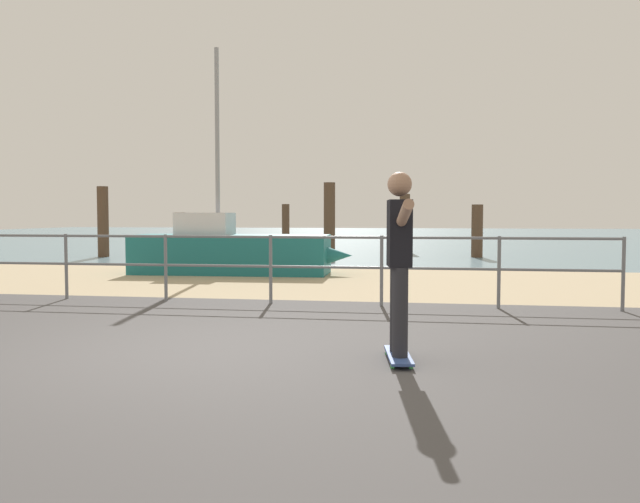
% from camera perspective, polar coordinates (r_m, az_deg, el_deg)
% --- Properties ---
extents(ground_plane, '(24.00, 10.00, 0.04)m').
position_cam_1_polar(ground_plane, '(5.50, -16.25, -11.08)').
color(ground_plane, '#474444').
rests_on(ground_plane, ground).
extents(beach_strip, '(24.00, 6.00, 0.04)m').
position_cam_1_polar(beach_strip, '(13.08, -0.99, -2.67)').
color(beach_strip, tan).
rests_on(beach_strip, ground).
extents(sea_surface, '(72.00, 50.00, 0.04)m').
position_cam_1_polar(sea_surface, '(40.89, 5.99, 1.33)').
color(sea_surface, slate).
rests_on(sea_surface, ground).
extents(railing_fence, '(13.34, 0.05, 1.05)m').
position_cam_1_polar(railing_fence, '(10.21, -13.47, -0.48)').
color(railing_fence, slate).
rests_on(railing_fence, ground).
extents(sailboat, '(4.99, 1.56, 5.08)m').
position_cam_1_polar(sailboat, '(14.72, -7.25, -0.00)').
color(sailboat, '#19666B').
rests_on(sailboat, ground).
extents(skateboard, '(0.31, 0.82, 0.08)m').
position_cam_1_polar(skateboard, '(5.99, 6.94, -9.12)').
color(skateboard, '#334C8C').
rests_on(skateboard, ground).
extents(skateboarder, '(0.29, 1.44, 1.65)m').
position_cam_1_polar(skateboarder, '(5.86, 7.00, -0.01)').
color(skateboarder, '#26262B').
rests_on(skateboarder, skateboard).
extents(groyne_post_0, '(0.35, 0.35, 2.25)m').
position_cam_1_polar(groyne_post_0, '(21.60, -18.60, 2.48)').
color(groyne_post_0, '#513826').
rests_on(groyne_post_0, ground).
extents(groyne_post_1, '(0.38, 0.38, 1.43)m').
position_cam_1_polar(groyne_post_1, '(21.14, -12.25, 1.45)').
color(groyne_post_1, '#513826').
rests_on(groyne_post_1, ground).
extents(groyne_post_2, '(0.30, 0.30, 1.77)m').
position_cam_1_polar(groyne_post_2, '(25.39, -3.05, 2.20)').
color(groyne_post_2, '#513826').
rests_on(groyne_post_2, ground).
extents(groyne_post_3, '(0.37, 0.37, 2.40)m').
position_cam_1_polar(groyne_post_3, '(20.95, 0.84, 2.83)').
color(groyne_post_3, '#513826').
rests_on(groyne_post_3, ground).
extents(groyne_post_4, '(0.37, 0.37, 2.10)m').
position_cam_1_polar(groyne_post_4, '(23.47, 7.48, 2.49)').
color(groyne_post_4, '#513826').
rests_on(groyne_post_4, ground).
extents(groyne_post_5, '(0.35, 0.35, 1.68)m').
position_cam_1_polar(groyne_post_5, '(20.85, 13.70, 1.75)').
color(groyne_post_5, '#513826').
rests_on(groyne_post_5, ground).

